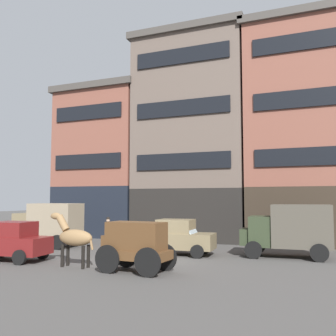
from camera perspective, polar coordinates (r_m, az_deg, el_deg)
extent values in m
plane|color=#4C4947|center=(18.02, -3.92, -13.91)|extent=(120.00, 120.00, 0.00)
cube|color=black|center=(31.88, -8.73, -6.34)|extent=(6.81, 6.60, 3.83)
cube|color=brown|center=(32.20, -8.61, 3.75)|extent=(6.81, 6.60, 7.46)
cube|color=#47423D|center=(33.01, -8.52, 10.60)|extent=(7.31, 7.10, 0.50)
cube|color=black|center=(29.16, -12.02, 0.98)|extent=(5.72, 0.12, 1.10)
cube|color=black|center=(29.75, -11.90, 8.15)|extent=(5.72, 0.12, 1.10)
cube|color=black|center=(28.77, 4.40, -6.80)|extent=(8.00, 6.60, 3.61)
cube|color=#66564C|center=(29.40, 4.31, 7.54)|extent=(8.00, 6.60, 10.96)
cube|color=#47423D|center=(31.11, 4.25, 17.91)|extent=(8.50, 7.10, 0.50)
cube|color=black|center=(25.69, 2.08, 1.03)|extent=(6.72, 0.12, 1.10)
cube|color=black|center=(26.30, 2.06, 8.98)|extent=(6.72, 0.12, 1.10)
cube|color=black|center=(27.39, 2.03, 16.43)|extent=(6.72, 0.12, 1.10)
cube|color=#33281E|center=(27.42, 21.73, -6.55)|extent=(8.73, 6.60, 3.65)
cube|color=brown|center=(28.06, 21.29, 8.18)|extent=(8.73, 6.60, 10.64)
cube|color=#47423D|center=(29.76, 20.96, 18.71)|extent=(9.23, 7.10, 0.50)
cube|color=black|center=(24.17, 21.42, 1.67)|extent=(7.33, 0.12, 1.10)
cube|color=black|center=(24.78, 21.18, 9.85)|extent=(7.33, 0.12, 1.10)
cube|color=black|center=(25.88, 20.94, 17.49)|extent=(7.33, 0.12, 1.10)
cube|color=brown|center=(15.61, -4.80, -12.75)|extent=(2.77, 1.46, 0.36)
cube|color=brown|center=(15.53, -4.78, -10.08)|extent=(2.36, 1.24, 1.10)
cube|color=brown|center=(16.16, -8.37, -10.73)|extent=(0.46, 1.06, 0.50)
cylinder|color=black|center=(15.52, -9.11, -13.32)|extent=(1.10, 0.14, 1.10)
cylinder|color=black|center=(16.69, -6.28, -12.73)|extent=(1.10, 0.14, 1.10)
cylinder|color=black|center=(14.59, -3.10, -13.94)|extent=(1.10, 0.14, 1.10)
cylinder|color=black|center=(15.84, -0.58, -13.20)|extent=(1.10, 0.14, 1.10)
ellipsoid|color=#937047|center=(17.04, -13.66, -10.10)|extent=(1.73, 0.70, 0.70)
cylinder|color=#937047|center=(17.45, -15.48, -7.95)|extent=(0.68, 0.36, 0.76)
ellipsoid|color=#937047|center=(17.70, -16.44, -6.91)|extent=(0.57, 0.27, 0.30)
cylinder|color=#937047|center=(16.56, -11.46, -10.82)|extent=(0.27, 0.12, 0.65)
cylinder|color=black|center=(17.35, -15.54, -12.53)|extent=(0.14, 0.14, 0.95)
cylinder|color=black|center=(17.62, -14.75, -12.42)|extent=(0.14, 0.14, 0.95)
cylinder|color=black|center=(16.66, -12.60, -12.92)|extent=(0.14, 0.14, 0.95)
cylinder|color=black|center=(16.94, -11.83, -12.79)|extent=(0.14, 0.14, 0.95)
cube|color=#7A6B4C|center=(25.24, -19.94, -8.06)|extent=(1.56, 1.83, 1.50)
cube|color=#7A6B4C|center=(25.68, -21.23, -8.63)|extent=(1.04, 1.53, 0.80)
cube|color=gray|center=(24.21, -16.45, -7.60)|extent=(2.97, 2.17, 2.10)
cube|color=silver|center=(25.50, -20.74, -7.44)|extent=(0.32, 1.37, 0.64)
cylinder|color=black|center=(24.83, -22.16, -10.03)|extent=(0.86, 0.30, 0.84)
cylinder|color=black|center=(26.34, -19.55, -9.77)|extent=(0.86, 0.30, 0.84)
cylinder|color=black|center=(23.10, -16.22, -10.62)|extent=(0.86, 0.30, 0.84)
cylinder|color=black|center=(24.72, -13.82, -10.26)|extent=(0.86, 0.30, 0.84)
cube|color=#2D3823|center=(20.20, 14.20, -9.14)|extent=(1.48, 1.76, 1.50)
cube|color=#2D3823|center=(20.30, 12.22, -10.00)|extent=(0.97, 1.49, 0.80)
cube|color=#4C473D|center=(20.09, 19.35, -8.19)|extent=(2.89, 2.03, 2.10)
cube|color=silver|center=(20.23, 12.90, -8.44)|extent=(0.26, 1.37, 0.64)
cylinder|color=black|center=(19.40, 12.63, -11.89)|extent=(0.85, 0.26, 0.84)
cylinder|color=black|center=(21.27, 13.25, -11.22)|extent=(0.85, 0.26, 0.84)
cylinder|color=black|center=(19.27, 21.72, -11.72)|extent=(0.85, 0.26, 0.84)
cylinder|color=black|center=(21.16, 21.51, -11.06)|extent=(0.85, 0.26, 0.84)
cube|color=maroon|center=(19.78, -22.56, -10.60)|extent=(3.83, 1.92, 0.80)
cube|color=maroon|center=(19.62, -22.15, -8.46)|extent=(1.92, 1.59, 0.70)
cylinder|color=black|center=(21.23, -23.67, -11.21)|extent=(0.67, 0.24, 0.66)
cylinder|color=black|center=(18.44, -21.35, -12.36)|extent=(0.67, 0.24, 0.66)
cylinder|color=black|center=(19.78, -18.27, -11.89)|extent=(0.67, 0.24, 0.66)
cube|color=#7A6B4C|center=(20.19, 1.61, -10.81)|extent=(3.79, 1.82, 0.80)
cube|color=#7A6B4C|center=(20.17, 1.19, -8.68)|extent=(1.88, 1.55, 0.70)
cube|color=silver|center=(19.94, 3.55, -9.10)|extent=(0.41, 1.33, 0.56)
cylinder|color=black|center=(20.73, 5.54, -11.74)|extent=(0.67, 0.22, 0.66)
cylinder|color=black|center=(19.11, 4.38, -12.36)|extent=(0.67, 0.22, 0.66)
cylinder|color=black|center=(21.40, -0.86, -11.54)|extent=(0.67, 0.22, 0.66)
cylinder|color=black|center=(19.84, -2.51, -12.09)|extent=(0.67, 0.22, 0.66)
cylinder|color=black|center=(23.67, -9.21, -10.58)|extent=(0.16, 0.16, 0.85)
cylinder|color=black|center=(23.57, -8.79, -10.61)|extent=(0.16, 0.16, 0.85)
cylinder|color=black|center=(23.55, -8.98, -8.82)|extent=(0.51, 0.51, 0.62)
sphere|color=tan|center=(23.52, -8.97, -7.75)|extent=(0.22, 0.22, 0.22)
cylinder|color=black|center=(23.52, -8.96, -7.51)|extent=(0.28, 0.28, 0.02)
cylinder|color=black|center=(23.51, -8.96, -7.38)|extent=(0.18, 0.18, 0.09)
cylinder|color=maroon|center=(28.80, -18.36, -9.47)|extent=(0.24, 0.24, 0.70)
sphere|color=maroon|center=(28.77, -18.34, -8.74)|extent=(0.22, 0.22, 0.22)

